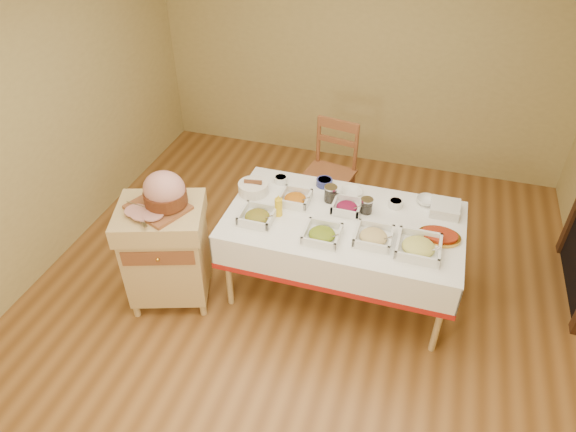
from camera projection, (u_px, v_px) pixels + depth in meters
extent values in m
plane|color=brown|center=(295.00, 306.00, 4.26)|extent=(5.00, 5.00, 0.00)
plane|color=tan|center=(364.00, 50.00, 5.36)|extent=(4.50, 0.00, 4.50)
plane|color=tan|center=(20.00, 128.00, 3.99)|extent=(0.00, 5.00, 5.00)
cube|color=tan|center=(344.00, 222.00, 3.97)|extent=(1.80, 1.00, 0.04)
cylinder|color=tan|center=(228.00, 271.00, 4.08)|extent=(0.05, 0.05, 0.71)
cylinder|color=tan|center=(263.00, 211.00, 4.71)|extent=(0.05, 0.05, 0.71)
cylinder|color=tan|center=(440.00, 318.00, 3.69)|extent=(0.05, 0.05, 0.71)
cylinder|color=tan|center=(446.00, 245.00, 4.33)|extent=(0.05, 0.05, 0.71)
cube|color=white|center=(344.00, 219.00, 3.96)|extent=(1.82, 1.02, 0.01)
cube|color=tan|center=(168.00, 257.00, 4.10)|extent=(0.73, 0.66, 0.65)
cube|color=tan|center=(160.00, 217.00, 3.85)|extent=(0.78, 0.72, 0.16)
cube|color=brown|center=(147.00, 258.00, 3.77)|extent=(0.51, 0.18, 0.13)
sphere|color=gold|center=(147.00, 258.00, 3.77)|extent=(0.03, 0.03, 0.03)
cylinder|color=tan|center=(133.00, 301.00, 4.23)|extent=(0.05, 0.05, 0.11)
cylinder|color=tan|center=(158.00, 267.00, 4.55)|extent=(0.05, 0.05, 0.11)
cylinder|color=tan|center=(192.00, 316.00, 4.10)|extent=(0.05, 0.05, 0.11)
cylinder|color=tan|center=(214.00, 280.00, 4.43)|extent=(0.05, 0.05, 0.11)
cube|color=brown|center=(328.00, 176.00, 4.91)|extent=(0.52, 0.50, 0.03)
cylinder|color=brown|center=(301.00, 203.00, 5.00)|extent=(0.04, 0.04, 0.48)
cylinder|color=brown|center=(317.00, 183.00, 5.28)|extent=(0.04, 0.04, 0.48)
cylinder|color=brown|center=(337.00, 214.00, 4.87)|extent=(0.04, 0.04, 0.48)
cylinder|color=brown|center=(352.00, 193.00, 5.14)|extent=(0.04, 0.04, 0.48)
cylinder|color=brown|center=(319.00, 140.00, 4.97)|extent=(0.04, 0.04, 0.51)
cylinder|color=brown|center=(356.00, 149.00, 4.83)|extent=(0.04, 0.04, 0.51)
cube|color=brown|center=(338.00, 125.00, 4.77)|extent=(0.41, 0.10, 0.10)
cube|color=brown|center=(158.00, 207.00, 3.79)|extent=(0.42, 0.33, 0.03)
ellipsoid|color=tan|center=(164.00, 189.00, 3.72)|extent=(0.31, 0.28, 0.27)
cylinder|color=#562813|center=(166.00, 197.00, 3.77)|extent=(0.32, 0.32, 0.10)
cube|color=silver|center=(140.00, 217.00, 3.67)|extent=(0.26, 0.12, 0.00)
cylinder|color=silver|center=(144.00, 207.00, 3.76)|extent=(0.30, 0.09, 0.01)
cube|color=silver|center=(257.00, 219.00, 3.94)|extent=(0.26, 0.26, 0.02)
ellipsoid|color=#C13F16|center=(257.00, 216.00, 3.93)|extent=(0.19, 0.19, 0.07)
cylinder|color=silver|center=(263.00, 219.00, 3.89)|extent=(0.15, 0.01, 0.11)
cube|color=silver|center=(322.00, 237.00, 3.77)|extent=(0.26, 0.26, 0.02)
ellipsoid|color=#AD8E16|center=(322.00, 234.00, 3.76)|extent=(0.20, 0.20, 0.07)
cylinder|color=silver|center=(329.00, 238.00, 3.72)|extent=(0.15, 0.01, 0.11)
cube|color=silver|center=(373.00, 239.00, 3.75)|extent=(0.27, 0.27, 0.02)
ellipsoid|color=tan|center=(374.00, 237.00, 3.73)|extent=(0.20, 0.20, 0.07)
cylinder|color=silver|center=(381.00, 240.00, 3.70)|extent=(0.15, 0.01, 0.11)
cube|color=silver|center=(418.00, 250.00, 3.66)|extent=(0.31, 0.31, 0.02)
ellipsoid|color=#C2C25C|center=(418.00, 247.00, 3.64)|extent=(0.24, 0.24, 0.08)
cylinder|color=silver|center=(428.00, 251.00, 3.60)|extent=(0.16, 0.01, 0.12)
cube|color=silver|center=(295.00, 201.00, 4.13)|extent=(0.23, 0.23, 0.02)
ellipsoid|color=#BF640E|center=(295.00, 199.00, 4.11)|extent=(0.18, 0.18, 0.06)
cylinder|color=silver|center=(301.00, 201.00, 4.08)|extent=(0.15, 0.01, 0.11)
cube|color=silver|center=(347.00, 209.00, 4.04)|extent=(0.22, 0.22, 0.01)
ellipsoid|color=maroon|center=(347.00, 207.00, 4.03)|extent=(0.17, 0.17, 0.06)
cylinder|color=silver|center=(352.00, 209.00, 4.00)|extent=(0.14, 0.01, 0.11)
cylinder|color=silver|center=(281.00, 179.00, 4.34)|extent=(0.12, 0.12, 0.05)
cylinder|color=black|center=(281.00, 178.00, 4.33)|extent=(0.09, 0.09, 0.02)
cylinder|color=navy|center=(324.00, 182.00, 4.31)|extent=(0.14, 0.14, 0.06)
cylinder|color=maroon|center=(324.00, 180.00, 4.29)|extent=(0.11, 0.11, 0.02)
cylinder|color=silver|center=(396.00, 204.00, 4.07)|extent=(0.11, 0.11, 0.06)
cylinder|color=#BF640E|center=(396.00, 202.00, 4.06)|extent=(0.09, 0.09, 0.02)
imported|color=silver|center=(352.00, 192.00, 4.20)|extent=(0.22, 0.22, 0.04)
imported|color=silver|center=(426.00, 201.00, 4.10)|extent=(0.16, 0.16, 0.05)
cylinder|color=silver|center=(330.00, 194.00, 4.11)|extent=(0.10, 0.10, 0.12)
cylinder|color=silver|center=(331.00, 187.00, 4.07)|extent=(0.11, 0.11, 0.01)
cylinder|color=black|center=(330.00, 196.00, 4.12)|extent=(0.08, 0.08, 0.09)
cylinder|color=silver|center=(367.00, 206.00, 3.99)|extent=(0.09, 0.09, 0.11)
cylinder|color=silver|center=(367.00, 200.00, 3.95)|extent=(0.10, 0.10, 0.01)
cylinder|color=black|center=(366.00, 208.00, 4.00)|extent=(0.08, 0.08, 0.08)
cylinder|color=gold|center=(279.00, 207.00, 3.95)|extent=(0.06, 0.06, 0.15)
cone|color=gold|center=(278.00, 197.00, 3.89)|extent=(0.04, 0.04, 0.04)
cylinder|color=white|center=(253.00, 188.00, 4.21)|extent=(0.25, 0.25, 0.09)
cube|color=silver|center=(444.00, 212.00, 4.02)|extent=(0.22, 0.22, 0.01)
cube|color=silver|center=(444.00, 211.00, 4.01)|extent=(0.22, 0.22, 0.01)
cube|color=silver|center=(445.00, 209.00, 4.00)|extent=(0.22, 0.22, 0.01)
cube|color=silver|center=(445.00, 208.00, 3.99)|extent=(0.22, 0.22, 0.01)
cube|color=silver|center=(445.00, 206.00, 3.98)|extent=(0.22, 0.22, 0.01)
cube|color=silver|center=(446.00, 205.00, 3.97)|extent=(0.22, 0.22, 0.01)
ellipsoid|color=gold|center=(439.00, 237.00, 3.77)|extent=(0.32, 0.23, 0.03)
ellipsoid|color=maroon|center=(439.00, 235.00, 3.76)|extent=(0.27, 0.19, 0.03)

